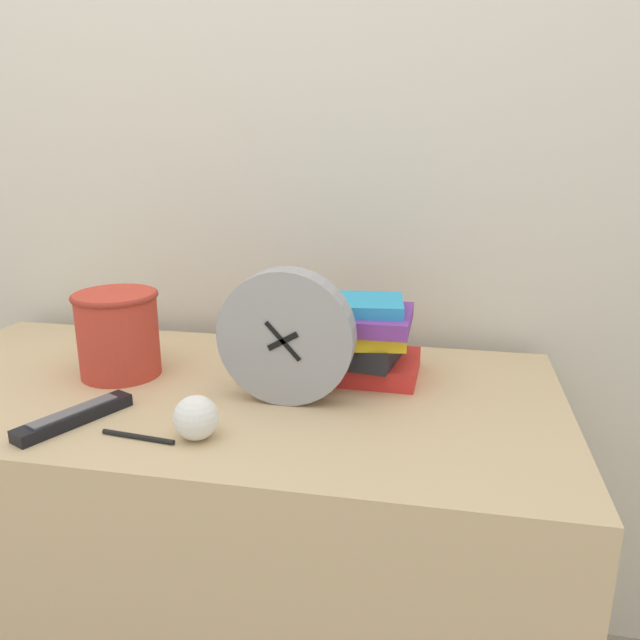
% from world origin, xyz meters
% --- Properties ---
extents(wall_back, '(6.00, 0.04, 2.40)m').
position_xyz_m(wall_back, '(0.00, 0.69, 1.20)').
color(wall_back, silver).
rests_on(wall_back, ground_plane).
extents(desk, '(1.26, 0.62, 0.73)m').
position_xyz_m(desk, '(0.00, 0.31, 0.37)').
color(desk, tan).
rests_on(desk, ground_plane).
extents(desk_clock, '(0.24, 0.05, 0.24)m').
position_xyz_m(desk_clock, '(0.15, 0.28, 0.85)').
color(desk_clock, '#99999E').
rests_on(desk_clock, desk).
extents(book_stack, '(0.26, 0.20, 0.16)m').
position_xyz_m(book_stack, '(0.23, 0.42, 0.81)').
color(book_stack, red).
rests_on(book_stack, desk).
extents(basket, '(0.16, 0.16, 0.16)m').
position_xyz_m(basket, '(-0.20, 0.34, 0.82)').
color(basket, '#C63D2D').
rests_on(basket, desk).
extents(tv_remote, '(0.12, 0.20, 0.02)m').
position_xyz_m(tv_remote, '(-0.17, 0.13, 0.75)').
color(tv_remote, black).
rests_on(tv_remote, desk).
extents(crumpled_paper_ball, '(0.07, 0.07, 0.07)m').
position_xyz_m(crumpled_paper_ball, '(0.05, 0.12, 0.77)').
color(crumpled_paper_ball, white).
rests_on(crumpled_paper_ball, desk).
extents(pen, '(0.12, 0.02, 0.01)m').
position_xyz_m(pen, '(-0.04, 0.10, 0.74)').
color(pen, black).
rests_on(pen, desk).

